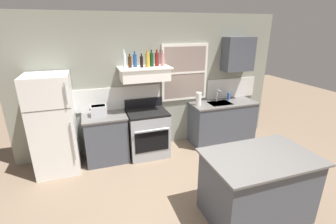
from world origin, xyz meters
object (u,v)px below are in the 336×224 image
object	(u,v)px
bottle_dark_green_wine	(152,60)
dish_soap_bottle	(229,96)
bottle_red_label_wine	(157,59)
paper_towel_roll	(199,99)
refrigerator	(54,125)
bottle_blue_liqueur	(135,60)
bottle_rose_pink	(163,59)
bottle_balsamic_dark	(142,62)
toaster	(99,110)
bottle_clear_tall	(124,60)
kitchen_island	(257,186)
bottle_champagne_gold_foil	(148,60)
stove_range	(148,133)
bottle_brown_stout	(130,62)

from	to	relation	value
bottle_dark_green_wine	dish_soap_bottle	size ratio (longest dim) A/B	1.68
bottle_red_label_wine	paper_towel_roll	world-z (taller)	bottle_red_label_wine
bottle_red_label_wine	paper_towel_roll	size ratio (longest dim) A/B	1.12
refrigerator	dish_soap_bottle	bearing A→B (deg)	2.60
bottle_dark_green_wine	bottle_red_label_wine	xyz separation A→B (m)	(0.10, 0.01, 0.00)
bottle_blue_liqueur	bottle_rose_pink	world-z (taller)	bottle_rose_pink
bottle_balsamic_dark	toaster	bearing A→B (deg)	-179.54
bottle_dark_green_wine	paper_towel_roll	world-z (taller)	bottle_dark_green_wine
bottle_clear_tall	bottle_blue_liqueur	distance (m)	0.21
toaster	kitchen_island	xyz separation A→B (m)	(1.84, -2.16, -0.55)
toaster	bottle_champagne_gold_foil	size ratio (longest dim) A/B	0.95
bottle_blue_liqueur	bottle_rose_pink	size ratio (longest dim) A/B	0.97
bottle_clear_tall	bottle_red_label_wine	size ratio (longest dim) A/B	1.09
paper_towel_roll	dish_soap_bottle	bearing A→B (deg)	7.35
bottle_red_label_wine	bottle_rose_pink	bearing A→B (deg)	-16.91
refrigerator	bottle_dark_green_wine	distance (m)	2.06
bottle_clear_tall	dish_soap_bottle	distance (m)	2.41
bottle_balsamic_dark	bottle_champagne_gold_foil	bearing A→B (deg)	1.39
bottle_blue_liqueur	bottle_balsamic_dark	world-z (taller)	bottle_blue_liqueur
bottle_rose_pink	paper_towel_roll	size ratio (longest dim) A/B	1.08
paper_towel_roll	dish_soap_bottle	xyz separation A→B (m)	(0.78, 0.10, -0.04)
stove_range	bottle_rose_pink	bearing A→B (deg)	15.13
bottle_balsamic_dark	dish_soap_bottle	bearing A→B (deg)	1.93
toaster	dish_soap_bottle	xyz separation A→B (m)	(2.77, 0.07, -0.01)
bottle_balsamic_dark	bottle_champagne_gold_foil	xyz separation A→B (m)	(0.11, 0.00, 0.03)
bottle_blue_liqueur	bottle_brown_stout	bearing A→B (deg)	-167.05
bottle_blue_liqueur	dish_soap_bottle	bearing A→B (deg)	-0.21
bottle_brown_stout	bottle_rose_pink	bearing A→B (deg)	-2.56
toaster	bottle_champagne_gold_foil	distance (m)	1.28
bottle_rose_pink	refrigerator	bearing A→B (deg)	-176.63
dish_soap_bottle	bottle_rose_pink	bearing A→B (deg)	-178.41
bottle_dark_green_wine	paper_towel_roll	xyz separation A→B (m)	(0.96, -0.08, -0.83)
stove_range	dish_soap_bottle	xyz separation A→B (m)	(1.88, 0.14, 0.54)
bottle_champagne_gold_foil	bottle_dark_green_wine	size ratio (longest dim) A/B	1.03
bottle_brown_stout	bottle_champagne_gold_foil	distance (m)	0.32
refrigerator	bottle_brown_stout	distance (m)	1.71
paper_towel_roll	dish_soap_bottle	size ratio (longest dim) A/B	1.50
bottle_balsamic_dark	bottle_blue_liqueur	bearing A→B (deg)	145.55
bottle_rose_pink	paper_towel_roll	bearing A→B (deg)	-4.37
refrigerator	bottle_dark_green_wine	xyz separation A→B (m)	(1.79, 0.14, 1.01)
refrigerator	bottle_blue_liqueur	size ratio (longest dim) A/B	6.12
bottle_dark_green_wine	kitchen_island	distance (m)	2.74
stove_range	bottle_clear_tall	xyz separation A→B (m)	(-0.36, 0.08, 1.42)
bottle_brown_stout	bottle_red_label_wine	world-z (taller)	bottle_red_label_wine
stove_range	bottle_champagne_gold_foil	size ratio (longest dim) A/B	3.50
bottle_brown_stout	bottle_champagne_gold_foil	bearing A→B (deg)	-8.50
bottle_champagne_gold_foil	paper_towel_roll	bearing A→B (deg)	-2.05
bottle_red_label_wine	dish_soap_bottle	distance (m)	1.85
bottle_blue_liqueur	dish_soap_bottle	size ratio (longest dim) A/B	1.57
toaster	bottle_blue_liqueur	distance (m)	1.12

